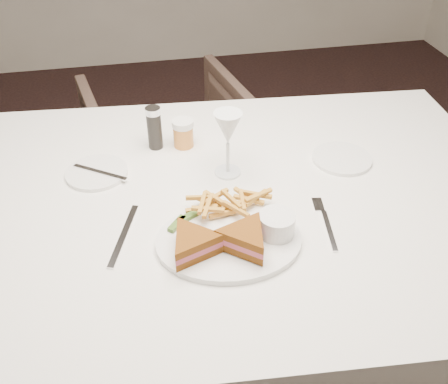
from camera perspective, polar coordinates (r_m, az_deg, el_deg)
ground at (r=1.87m, az=-10.26°, el=-16.95°), size 5.00×5.00×0.00m
table at (r=1.49m, az=-0.39°, el=-11.91°), size 1.58×1.12×0.75m
chair_far at (r=2.21m, az=-6.18°, el=5.37°), size 0.75×0.71×0.67m
table_setting at (r=1.15m, az=-0.10°, el=-1.00°), size 0.81×0.62×0.18m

